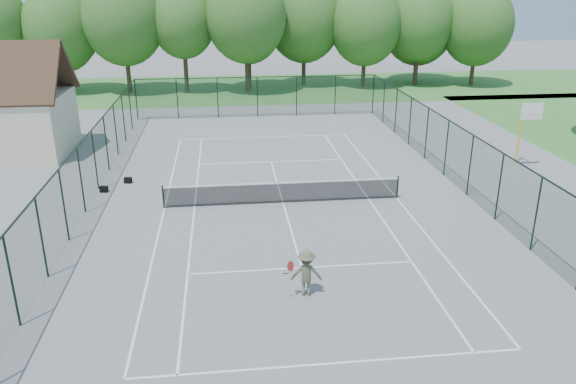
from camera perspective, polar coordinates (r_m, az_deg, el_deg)
name	(u,v)px	position (r m, az deg, el deg)	size (l,w,h in m)	color
ground	(283,203)	(26.35, -0.51, -1.11)	(140.00, 140.00, 0.00)	gray
grass_far	(250,88)	(55.26, -3.92, 10.47)	(80.00, 16.00, 0.01)	#438237
court_lines	(283,203)	(26.35, -0.51, -1.11)	(11.05, 23.85, 0.01)	white
tennis_net	(283,191)	(26.14, -0.51, 0.06)	(11.08, 0.08, 1.10)	black
fence_enclosure	(283,171)	(25.81, -0.52, 2.10)	(18.05, 36.05, 3.02)	#1A3B25
tree_line_far	(248,24)	(54.52, -4.08, 16.67)	(39.40, 6.40, 9.70)	#443220
basketball_goal	(527,121)	(33.61, 23.07, 6.64)	(1.20, 1.43, 3.65)	gold
sports_bag_a	(104,189)	(29.10, -18.20, 0.28)	(0.38, 0.23, 0.30)	black
sports_bag_b	(128,180)	(30.04, -15.95, 1.15)	(0.38, 0.23, 0.29)	black
tennis_player	(306,273)	(18.61, 1.86, -8.22)	(1.81, 0.93, 1.60)	#54593F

